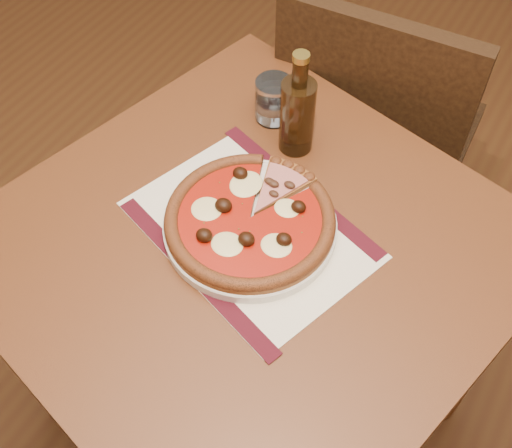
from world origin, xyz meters
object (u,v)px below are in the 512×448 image
at_px(chair_far, 374,133).
at_px(pizza, 250,219).
at_px(bottle, 297,113).
at_px(table, 250,276).
at_px(plate, 250,226).
at_px(water_glass, 274,100).

xyz_separation_m(chair_far, pizza, (-0.02, -0.55, 0.27)).
xyz_separation_m(chair_far, bottle, (-0.05, -0.34, 0.32)).
distance_m(pizza, bottle, 0.22).
bearing_deg(chair_far, table, 86.53).
distance_m(plate, bottle, 0.23).
xyz_separation_m(pizza, bottle, (-0.03, 0.21, 0.05)).
relative_size(water_glass, bottle, 0.41).
bearing_deg(table, pizza, 120.49).
xyz_separation_m(plate, water_glass, (-0.10, 0.26, 0.03)).
height_order(plate, pizza, pizza).
xyz_separation_m(table, bottle, (-0.04, 0.24, 0.18)).
xyz_separation_m(plate, pizza, (0.00, -0.00, 0.02)).
xyz_separation_m(water_glass, bottle, (0.07, -0.05, 0.04)).
distance_m(table, water_glass, 0.34).
bearing_deg(water_glass, bottle, -32.65).
bearing_deg(plate, chair_far, 88.09).
height_order(water_glass, bottle, bottle).
relative_size(chair_far, water_glass, 10.49).
xyz_separation_m(chair_far, plate, (-0.02, -0.55, 0.25)).
bearing_deg(bottle, plate, -82.48).
distance_m(pizza, water_glass, 0.28).
relative_size(chair_far, bottle, 4.29).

